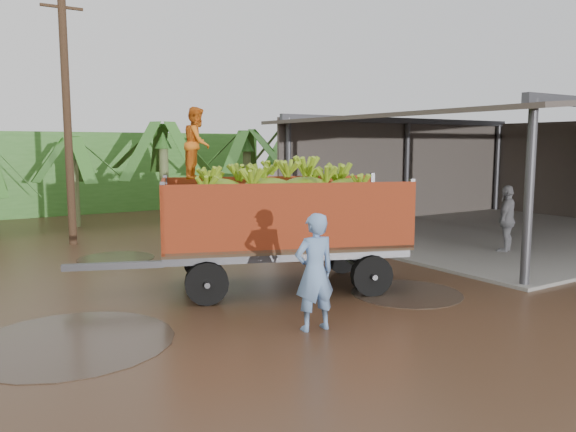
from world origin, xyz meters
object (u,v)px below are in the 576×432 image
object	(u,v)px
man_blue	(315,272)
utility_pole	(67,117)
man_grey	(507,220)
banana_trailer	(280,218)

from	to	relation	value
man_blue	utility_pole	xyz separation A→B (m)	(-1.60, 10.64, 2.90)
man_blue	utility_pole	world-z (taller)	utility_pole
man_grey	utility_pole	distance (m)	13.20
man_blue	man_grey	bearing A→B (deg)	-157.43
banana_trailer	utility_pole	size ratio (longest dim) A/B	0.91
banana_trailer	utility_pole	distance (m)	8.68
man_grey	utility_pole	bearing A→B (deg)	-62.63
banana_trailer	utility_pole	xyz separation A→B (m)	(-2.62, 7.93, 2.36)
utility_pole	man_grey	bearing A→B (deg)	-39.49
banana_trailer	man_blue	bearing A→B (deg)	-89.25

